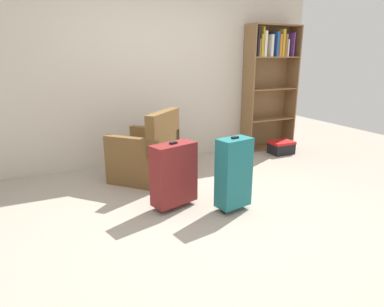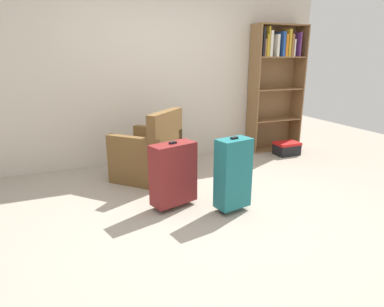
# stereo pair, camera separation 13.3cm
# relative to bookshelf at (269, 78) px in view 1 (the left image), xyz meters

# --- Properties ---
(ground_plane) EXTENTS (9.61, 9.61, 0.00)m
(ground_plane) POSITION_rel_bookshelf_xyz_m (-2.02, -1.81, -1.19)
(ground_plane) COLOR #9E9384
(back_wall) EXTENTS (5.49, 0.10, 2.60)m
(back_wall) POSITION_rel_bookshelf_xyz_m (-2.02, 0.19, 0.11)
(back_wall) COLOR beige
(back_wall) RESTS_ON ground
(bookshelf) EXTENTS (0.90, 0.32, 2.02)m
(bookshelf) POSITION_rel_bookshelf_xyz_m (0.00, 0.00, 0.00)
(bookshelf) COLOR brown
(bookshelf) RESTS_ON ground
(armchair) EXTENTS (0.99, 0.99, 0.90)m
(armchair) POSITION_rel_bookshelf_xyz_m (-2.32, -0.62, -0.88)
(armchair) COLOR brown
(armchair) RESTS_ON ground
(mug) EXTENTS (0.12, 0.08, 0.10)m
(mug) POSITION_rel_bookshelf_xyz_m (-1.82, -0.67, -1.15)
(mug) COLOR white
(mug) RESTS_ON ground
(storage_box) EXTENTS (0.38, 0.27, 0.21)m
(storage_box) POSITION_rel_bookshelf_xyz_m (0.03, -0.42, -1.09)
(storage_box) COLOR black
(storage_box) RESTS_ON ground
(suitcase_teal) EXTENTS (0.38, 0.26, 0.78)m
(suitcase_teal) POSITION_rel_bookshelf_xyz_m (-1.79, -1.86, -0.79)
(suitcase_teal) COLOR #19666B
(suitcase_teal) RESTS_ON ground
(suitcase_dark_red) EXTENTS (0.51, 0.33, 0.71)m
(suitcase_dark_red) POSITION_rel_bookshelf_xyz_m (-2.31, -1.54, -0.82)
(suitcase_dark_red) COLOR maroon
(suitcase_dark_red) RESTS_ON ground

